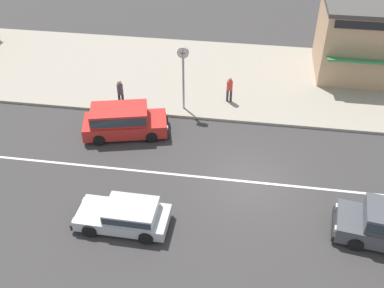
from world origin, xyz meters
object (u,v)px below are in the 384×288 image
Objects in this scene: hatchback_silver_3 at (126,215)px; street_clock at (183,65)px; minivan_red_0 at (123,120)px; pedestrian_by_shop at (120,91)px; pedestrian_near_clock at (230,88)px; shopfront_corner_warung at (359,38)px.

hatchback_silver_3 is 1.04× the size of street_clock.
pedestrian_by_shop is (-0.77, 2.34, 0.30)m from minivan_red_0.
pedestrian_near_clock is (2.48, 1.12, -1.84)m from street_clock.
minivan_red_0 is 6.59m from hatchback_silver_3.
hatchback_silver_3 is at bearing -73.00° from pedestrian_by_shop.
pedestrian_by_shop is (-6.01, -1.50, 0.10)m from pedestrian_near_clock.
minivan_red_0 is 0.84× the size of shopfront_corner_warung.
pedestrian_near_clock reaches higher than hatchback_silver_3.
pedestrian_near_clock is 0.28× the size of shopfront_corner_warung.
street_clock is 0.67× the size of shopfront_corner_warung.
hatchback_silver_3 is at bearing -73.42° from minivan_red_0.
shopfront_corner_warung is at bearing 31.11° from street_clock.
minivan_red_0 is 1.26× the size of street_clock.
shopfront_corner_warung is at bearing 54.12° from hatchback_silver_3.
shopfront_corner_warung reaches higher than minivan_red_0.
shopfront_corner_warung is (10.00, 6.03, -0.45)m from street_clock.
minivan_red_0 is 6.50m from pedestrian_near_clock.
street_clock is (0.89, 9.02, 2.30)m from hatchback_silver_3.
shopfront_corner_warung reaches higher than pedestrian_near_clock.
street_clock is at bearing -148.89° from shopfront_corner_warung.
minivan_red_0 is at bearing -135.56° from street_clock.
pedestrian_near_clock is at bearing 24.36° from street_clock.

